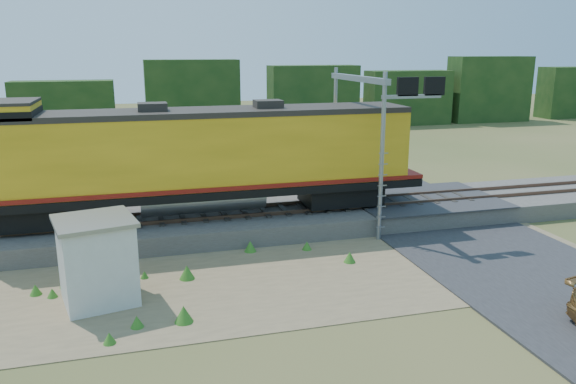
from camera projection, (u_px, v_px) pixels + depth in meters
name	position (u px, v px, depth m)	size (l,w,h in m)	color
ground	(327.00, 277.00, 19.85)	(140.00, 140.00, 0.00)	#475123
ballast	(283.00, 218.00, 25.36)	(70.00, 5.00, 0.80)	slate
rails	(283.00, 208.00, 25.24)	(70.00, 1.54, 0.16)	brown
dirt_shoulder	(269.00, 277.00, 19.80)	(26.00, 8.00, 0.03)	#8C7754
road	(487.00, 249.00, 22.32)	(7.00, 66.00, 0.86)	#38383A
tree_line_north	(199.00, 100.00, 54.60)	(130.00, 3.00, 6.50)	#163413
weed_clumps	(229.00, 286.00, 19.04)	(15.00, 6.20, 0.56)	#367621
locomotive	(195.00, 157.00, 23.63)	(19.27, 2.94, 4.97)	black
shed	(97.00, 260.00, 17.56)	(2.77, 2.77, 2.75)	silver
signal_gantry	(370.00, 110.00, 24.52)	(2.76, 6.20, 6.96)	gray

